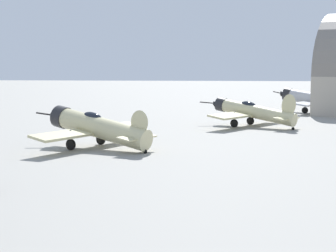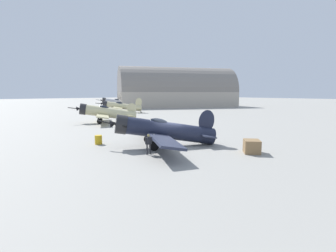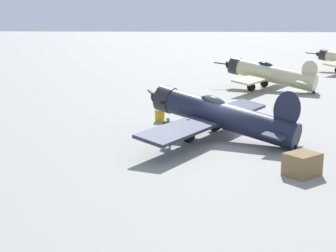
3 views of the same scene
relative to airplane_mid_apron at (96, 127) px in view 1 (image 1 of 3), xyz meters
name	(u,v)px [view 1 (image 1 of 3)]	position (x,y,z in m)	size (l,w,h in m)	color
airplane_mid_apron	(96,127)	(0.00, 0.00, 0.00)	(9.88, 10.57, 3.14)	beige
airplane_far_line	(252,111)	(-12.22, -15.99, -0.04)	(9.96, 10.46, 3.52)	beige
airplane_outer_stand	(319,100)	(-21.76, -33.42, 0.06)	(11.03, 10.44, 3.31)	#B7BABF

